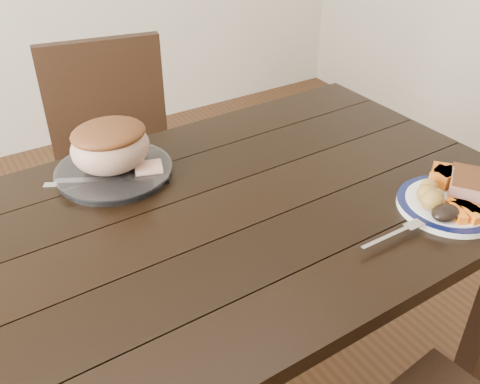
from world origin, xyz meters
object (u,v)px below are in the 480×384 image
dinner_plate (449,205)px  roast_joint (110,147)px  chair_far (118,161)px  dining_table (208,246)px  serving_platter (114,172)px  pork_slice (469,187)px  carving_knife (131,181)px  fork (397,233)px

dinner_plate → roast_joint: size_ratio=1.20×
chair_far → dining_table: bearing=98.7°
dining_table → serving_platter: 0.33m
pork_slice → carving_knife: size_ratio=0.37×
chair_far → dinner_plate: size_ratio=3.82×
dining_table → dinner_plate: (0.51, -0.28, 0.10)m
fork → roast_joint: bearing=125.9°
dining_table → pork_slice: bearing=-26.7°
dining_table → serving_platter: size_ratio=5.48×
pork_slice → carving_knife: 0.84m
serving_platter → roast_joint: (0.00, 0.00, 0.07)m
dinner_plate → carving_knife: (-0.61, 0.51, -0.00)m
pork_slice → chair_far: bearing=117.5°
chair_far → dinner_plate: 1.15m
carving_knife → dinner_plate: bearing=-11.2°
pork_slice → fork: pork_slice is taller
serving_platter → pork_slice: pork_slice is taller
pork_slice → serving_platter: bearing=140.1°
dining_table → dinner_plate: bearing=-28.7°
chair_far → dinner_plate: chair_far is taller
dining_table → carving_knife: size_ratio=5.57×
carving_knife → fork: bearing=-23.6°
dining_table → carving_knife: (-0.10, 0.23, 0.10)m
dining_table → dinner_plate: 0.59m
dining_table → roast_joint: size_ratio=8.00×
carving_knife → pork_slice: bearing=-9.0°
pork_slice → roast_joint: (-0.68, 0.57, 0.04)m
serving_platter → carving_knife: 0.06m
dinner_plate → roast_joint: roast_joint is taller
dining_table → carving_knife: 0.27m
pork_slice → carving_knife: (-0.66, 0.51, -0.04)m
dining_table → fork: fork is taller
serving_platter → pork_slice: size_ratio=2.72×
dinner_plate → carving_knife: size_ratio=0.84×
chair_far → dinner_plate: (0.48, -1.01, 0.23)m
dinner_plate → roast_joint: (-0.63, 0.57, 0.07)m
dinner_plate → serving_platter: size_ratio=0.82×
dinner_plate → roast_joint: bearing=138.0°
dining_table → serving_platter: bearing=112.4°
serving_platter → roast_joint: size_ratio=1.46×
dining_table → pork_slice: size_ratio=14.90×
dinner_plate → serving_platter: bearing=138.0°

